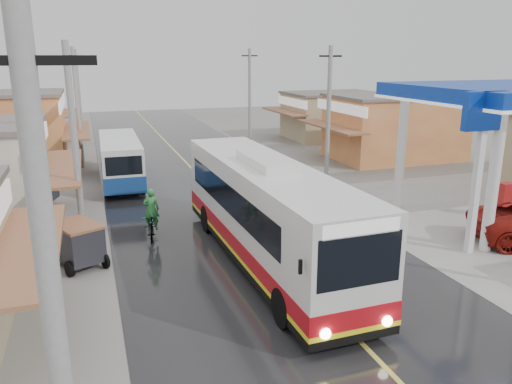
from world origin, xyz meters
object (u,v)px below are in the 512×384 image
coach_bus (266,212)px  tricycle_near (78,242)px  cyclist (152,221)px  second_bus (120,159)px  tricycle_far (37,188)px

coach_bus → tricycle_near: coach_bus is taller
coach_bus → cyclist: size_ratio=5.87×
second_bus → cyclist: bearing=-85.9°
coach_bus → cyclist: 5.51m
cyclist → tricycle_far: (-4.89, 6.12, 0.30)m
second_bus → tricycle_far: 5.84m
cyclist → tricycle_far: bearing=135.8°
tricycle_near → tricycle_far: size_ratio=0.87×
second_bus → cyclist: 10.01m
tricycle_near → coach_bus: bearing=-40.3°
tricycle_far → cyclist: bearing=-34.0°
cyclist → tricycle_far: cyclist is taller
tricycle_far → coach_bus: bearing=-32.2°
coach_bus → second_bus: (-4.20, 13.90, -0.47)m
second_bus → tricycle_near: (-2.37, -12.07, -0.54)m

